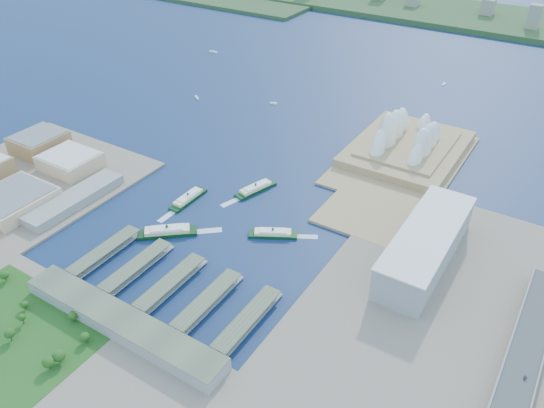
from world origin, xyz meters
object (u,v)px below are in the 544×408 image
Objects in this scene: toaster_building at (426,246)px; ferry_d at (273,232)px; car_c at (525,378)px; ferry_b at (256,187)px; ferry_c at (167,230)px; ferry_a at (188,197)px; opera_house at (410,132)px.

ferry_d is at bearing -164.40° from toaster_building.
car_c is at bearing -133.10° from ferry_d.
ferry_d is 10.61× the size of car_c.
ferry_b is 338.92m from car_c.
ferry_c reaches higher than ferry_b.
ferry_a is 1.05× the size of ferry_d.
ferry_c reaches higher than ferry_d.
toaster_building is at bearing 7.89° from ferry_a.
opera_house reaches higher than toaster_building.
ferry_c is at bearing 91.53° from ferry_d.
ferry_a is at bearing 58.58° from ferry_d.
toaster_building is 149.29m from car_c.
opera_house is 361.96m from car_c.
ferry_a is at bearing -172.05° from toaster_building.
toaster_building is 32.96× the size of car_c.
toaster_building is 2.95× the size of ferry_a.
ferry_b is at bearing 174.06° from toaster_building.
opera_house is 3.39× the size of ferry_b.
car_c is (253.22, -61.62, 10.82)m from ferry_d.
toaster_building is at bearing -103.82° from ferry_d.
opera_house is 38.28× the size of car_c.
opera_house is 1.16× the size of toaster_building.
opera_house reaches higher than ferry_a.
opera_house is 3.61× the size of ferry_d.
ferry_a is 63.82m from ferry_c.
ferry_a is at bearing -125.65° from opera_house.
toaster_building is 256.42m from ferry_c.
toaster_building is 2.57× the size of ferry_c.
ferry_b is (-116.49, -178.53, -26.98)m from opera_house.
ferry_a is 0.87× the size of ferry_c.
car_c reaches higher than ferry_a.
toaster_building is at bearing -108.26° from ferry_c.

